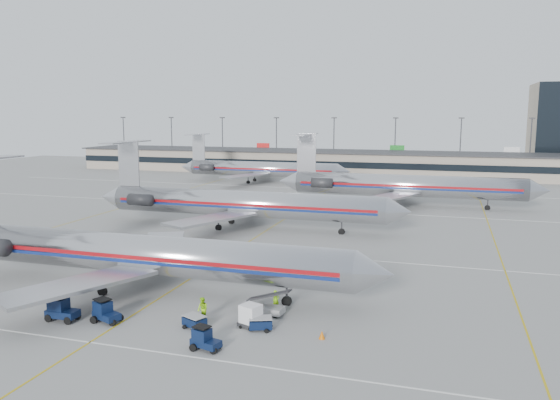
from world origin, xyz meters
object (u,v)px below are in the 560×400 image
at_px(jet_second_row, 238,203).
at_px(belt_loader, 263,307).
at_px(tug_center, 105,312).
at_px(jet_foreground, 134,253).
at_px(uld_container, 251,316).

xyz_separation_m(jet_second_row, belt_loader, (14.50, -31.44, -2.95)).
xyz_separation_m(tug_center, belt_loader, (11.20, 5.31, -0.25)).
height_order(jet_foreground, belt_loader, jet_foreground).
distance_m(jet_foreground, uld_container, 14.64).
xyz_separation_m(tug_center, uld_container, (11.20, 2.46, 0.03)).
xyz_separation_m(uld_container, belt_loader, (-0.00, 2.85, -0.28)).
relative_size(jet_second_row, tug_center, 18.25).
height_order(tug_center, belt_loader, belt_loader).
xyz_separation_m(jet_foreground, uld_container, (13.36, -5.41, -2.58)).
distance_m(jet_second_row, uld_container, 37.33).
bearing_deg(jet_foreground, tug_center, -74.66).
height_order(jet_foreground, uld_container, jet_foreground).
height_order(jet_foreground, tug_center, jet_foreground).
relative_size(jet_foreground, belt_loader, 10.43).
distance_m(jet_second_row, belt_loader, 34.75).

